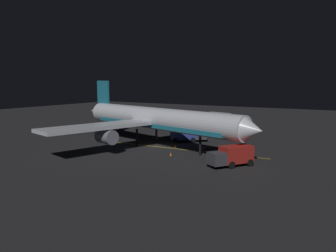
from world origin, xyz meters
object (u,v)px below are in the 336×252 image
at_px(ground_crew_worker, 228,154).
at_px(traffic_cone_under_wing, 205,148).
at_px(baggage_truck, 232,156).
at_px(traffic_cone_near_left, 175,146).
at_px(catering_truck, 187,134).
at_px(traffic_cone_near_right, 171,154).
at_px(airliner, 155,120).

bearing_deg(ground_crew_worker, traffic_cone_under_wing, -131.74).
distance_m(baggage_truck, traffic_cone_near_left, 14.03).
xyz_separation_m(catering_truck, traffic_cone_near_left, (5.64, 0.98, -1.08)).
height_order(baggage_truck, traffic_cone_under_wing, baggage_truck).
bearing_deg(baggage_truck, traffic_cone_near_left, -119.35).
height_order(catering_truck, traffic_cone_near_right, catering_truck).
xyz_separation_m(baggage_truck, traffic_cone_under_wing, (-8.07, -7.57, -1.04)).
height_order(baggage_truck, catering_truck, catering_truck).
bearing_deg(ground_crew_worker, catering_truck, -130.10).
height_order(baggage_truck, ground_crew_worker, baggage_truck).
height_order(ground_crew_worker, traffic_cone_near_left, ground_crew_worker).
height_order(baggage_truck, traffic_cone_near_right, baggage_truck).
xyz_separation_m(baggage_truck, traffic_cone_near_right, (-1.08, -9.61, -1.04)).
bearing_deg(airliner, traffic_cone_under_wing, 102.37).
bearing_deg(traffic_cone_under_wing, ground_crew_worker, 48.26).
distance_m(baggage_truck, traffic_cone_under_wing, 11.11).
height_order(catering_truck, ground_crew_worker, catering_truck).
relative_size(catering_truck, ground_crew_worker, 3.57).
relative_size(traffic_cone_near_left, traffic_cone_near_right, 1.00).
bearing_deg(ground_crew_worker, traffic_cone_near_right, -77.97).
height_order(airliner, baggage_truck, airliner).
distance_m(airliner, traffic_cone_near_right, 9.01).
height_order(airliner, traffic_cone_under_wing, airliner).
bearing_deg(ground_crew_worker, baggage_truck, 30.52).
height_order(traffic_cone_near_right, traffic_cone_under_wing, same).
height_order(baggage_truck, traffic_cone_near_left, baggage_truck).
height_order(traffic_cone_near_left, traffic_cone_under_wing, same).
xyz_separation_m(ground_crew_worker, traffic_cone_near_left, (-4.08, -10.55, -0.64)).
distance_m(catering_truck, ground_crew_worker, 15.09).
relative_size(baggage_truck, traffic_cone_near_right, 10.88).
distance_m(catering_truck, traffic_cone_near_right, 12.01).
distance_m(baggage_truck, ground_crew_worker, 3.25).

